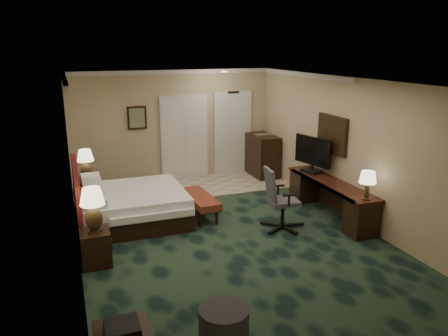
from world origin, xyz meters
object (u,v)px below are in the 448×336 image
object	(u,v)px
ottoman	(224,325)
minibar	(262,155)
nightstand_near	(96,247)
lamp_near	(93,210)
bed_bench	(200,206)
bed	(134,206)
desk_chair	(283,199)
lamp_far	(86,165)
desk	(330,199)
nightstand_far	(88,195)
tv	(313,155)

from	to	relation	value
ottoman	minibar	world-z (taller)	minibar
nightstand_near	lamp_near	distance (m)	0.62
bed_bench	bed	bearing A→B (deg)	168.28
lamp_near	desk_chair	xyz separation A→B (m)	(3.32, 0.24, -0.31)
nightstand_near	lamp_far	bearing A→B (deg)	88.69
bed	minibar	bearing A→B (deg)	28.38
ottoman	minibar	xyz separation A→B (m)	(3.22, 5.87, 0.33)
bed	ottoman	bearing A→B (deg)	-84.33
bed	desk	size ratio (longest dim) A/B	0.78
nightstand_far	minibar	distance (m)	4.51
bed_bench	desk_chair	xyz separation A→B (m)	(1.24, -1.12, 0.37)
lamp_far	bed_bench	xyz separation A→B (m)	(2.03, -1.15, -0.74)
nightstand_near	desk_chair	world-z (taller)	desk_chair
bed	bed_bench	size ratio (longest dim) A/B	1.54
lamp_far	lamp_near	bearing A→B (deg)	-91.12
lamp_near	tv	distance (m)	4.63
ottoman	tv	size ratio (longest dim) A/B	0.60
bed	lamp_near	size ratio (longest dim) A/B	2.79
nightstand_near	desk_chair	bearing A→B (deg)	3.78
nightstand_far	nightstand_near	bearing A→B (deg)	-90.85
bed_bench	minibar	xyz separation A→B (m)	(2.34, 2.12, 0.32)
desk	bed	bearing A→B (deg)	163.61
nightstand_near	bed_bench	world-z (taller)	nightstand_near
nightstand_near	ottoman	size ratio (longest dim) A/B	0.95
lamp_far	desk	world-z (taller)	lamp_far
nightstand_far	lamp_far	xyz separation A→B (m)	(0.02, 0.03, 0.63)
tv	desk	bearing A→B (deg)	-104.51
lamp_near	minibar	bearing A→B (deg)	38.22
minibar	nightstand_near	bearing A→B (deg)	-141.98
ottoman	desk	xyz separation A→B (m)	(3.27, 2.84, 0.15)
nightstand_far	lamp_far	world-z (taller)	lamp_far
bed	tv	bearing A→B (deg)	-5.56
lamp_far	desk	xyz separation A→B (m)	(4.42, -2.05, -0.59)
nightstand_near	desk_chair	xyz separation A→B (m)	(3.33, 0.22, 0.31)
desk	tv	distance (m)	1.02
lamp_far	desk_chair	world-z (taller)	lamp_far
nightstand_near	tv	bearing A→B (deg)	14.49
nightstand_near	minibar	distance (m)	5.63
tv	minibar	distance (m)	2.37
ottoman	bed	bearing A→B (deg)	95.67
desk_chair	nightstand_near	bearing A→B (deg)	-169.31
lamp_near	lamp_far	bearing A→B (deg)	88.88
lamp_near	tv	xyz separation A→B (m)	(4.47, 1.18, 0.19)
bed	lamp_near	bearing A→B (deg)	-117.93
bed_bench	ottoman	world-z (taller)	bed_bench
lamp_near	ottoman	world-z (taller)	lamp_near
lamp_far	desk	distance (m)	4.91
ottoman	desk	distance (m)	4.33
desk	lamp_far	bearing A→B (deg)	155.07
ottoman	tv	bearing A→B (deg)	47.39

